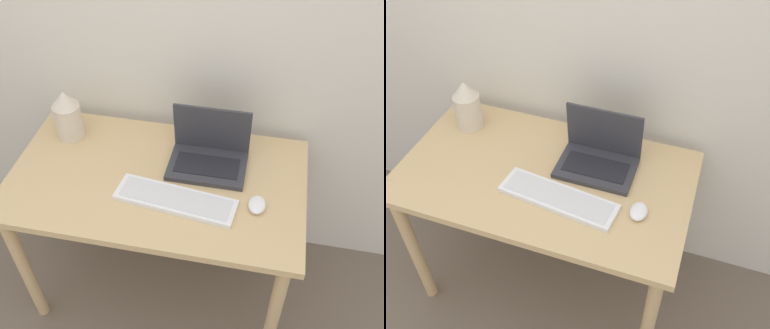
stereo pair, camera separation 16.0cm
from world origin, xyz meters
The scene contains 5 objects.
desk centered at (0.00, 0.32, 0.61)m, with size 1.12×0.64×0.71m.
laptop centered at (0.18, 0.44, 0.76)m, with size 0.30×0.21×0.22m.
keyboard centered at (0.10, 0.22, 0.72)m, with size 0.45×0.18×0.02m.
mouse centered at (0.39, 0.25, 0.72)m, with size 0.06×0.09×0.03m.
vase centered at (-0.41, 0.49, 0.82)m, with size 0.11×0.11×0.22m.
Camera 1 is at (0.37, -0.82, 1.92)m, focal length 42.00 mm.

